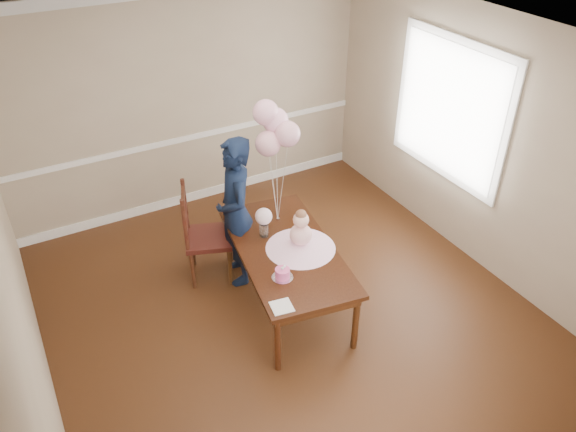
{
  "coord_description": "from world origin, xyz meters",
  "views": [
    {
      "loc": [
        -2.01,
        -3.59,
        3.97
      ],
      "look_at": [
        0.07,
        0.19,
        1.05
      ],
      "focal_mm": 35.0,
      "sensor_mm": 36.0,
      "label": 1
    }
  ],
  "objects_px": {
    "birthday_cake": "(282,273)",
    "woman": "(236,213)",
    "dining_table_top": "(286,250)",
    "dining_chair_seat": "(209,238)"
  },
  "relations": [
    {
      "from": "birthday_cake",
      "to": "woman",
      "type": "relative_size",
      "value": 0.08
    },
    {
      "from": "dining_table_top",
      "to": "woman",
      "type": "height_order",
      "value": "woman"
    },
    {
      "from": "dining_chair_seat",
      "to": "woman",
      "type": "relative_size",
      "value": 0.29
    },
    {
      "from": "dining_chair_seat",
      "to": "woman",
      "type": "bearing_deg",
      "value": -12.26
    },
    {
      "from": "dining_table_top",
      "to": "dining_chair_seat",
      "type": "height_order",
      "value": "dining_table_top"
    },
    {
      "from": "dining_table_top",
      "to": "woman",
      "type": "bearing_deg",
      "value": 121.86
    },
    {
      "from": "dining_table_top",
      "to": "woman",
      "type": "xyz_separation_m",
      "value": [
        -0.25,
        0.59,
        0.17
      ]
    },
    {
      "from": "dining_table_top",
      "to": "birthday_cake",
      "type": "height_order",
      "value": "birthday_cake"
    },
    {
      "from": "dining_table_top",
      "to": "birthday_cake",
      "type": "distance_m",
      "value": 0.45
    },
    {
      "from": "birthday_cake",
      "to": "dining_table_top",
      "type": "bearing_deg",
      "value": 57.27
    }
  ]
}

